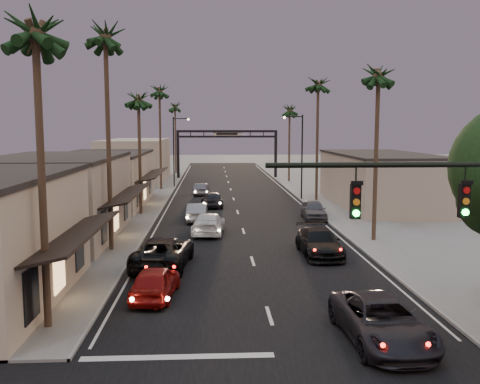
{
  "coord_description": "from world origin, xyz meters",
  "views": [
    {
      "loc": [
        -2.31,
        -11.0,
        7.66
      ],
      "look_at": [
        -0.06,
        31.63,
        2.5
      ],
      "focal_mm": 40.0,
      "sensor_mm": 36.0,
      "label": 1
    }
  ],
  "objects": [
    {
      "name": "building_right",
      "position": [
        14.0,
        40.0,
        2.5
      ],
      "size": [
        8.0,
        18.0,
        5.0
      ],
      "primitive_type": "cube",
      "color": "#9F937F",
      "rests_on": "ground"
    },
    {
      "name": "oncoming_red",
      "position": [
        -4.89,
        12.56,
        0.75
      ],
      "size": [
        2.2,
        4.54,
        1.49
      ],
      "primitive_type": "imported",
      "rotation": [
        0.0,
        0.0,
        3.04
      ],
      "color": "maroon",
      "rests_on": "ground"
    },
    {
      "name": "oncoming_silver",
      "position": [
        -3.55,
        32.57,
        0.74
      ],
      "size": [
        1.67,
        4.53,
        1.48
      ],
      "primitive_type": "imported",
      "rotation": [
        0.0,
        0.0,
        3.12
      ],
      "color": "gray",
      "rests_on": "ground"
    },
    {
      "name": "oncoming_white",
      "position": [
        -2.58,
        27.07,
        0.77
      ],
      "size": [
        2.6,
        5.45,
        1.53
      ],
      "primitive_type": "imported",
      "rotation": [
        0.0,
        0.0,
        3.05
      ],
      "color": "silver",
      "rests_on": "ground"
    },
    {
      "name": "streetlight_right",
      "position": [
        6.92,
        45.0,
        5.33
      ],
      "size": [
        2.13,
        0.3,
        9.0
      ],
      "color": "black",
      "rests_on": "ground"
    },
    {
      "name": "palm_ld",
      "position": [
        -8.6,
        55.0,
        12.42
      ],
      "size": [
        3.2,
        3.2,
        14.2
      ],
      "color": "#38281C",
      "rests_on": "ground"
    },
    {
      "name": "storefront_mid",
      "position": [
        -13.0,
        26.0,
        2.75
      ],
      "size": [
        8.0,
        14.0,
        5.5
      ],
      "primitive_type": "cube",
      "color": "#9F937F",
      "rests_on": "ground"
    },
    {
      "name": "palm_ra",
      "position": [
        8.6,
        24.0,
        11.44
      ],
      "size": [
        3.2,
        3.2,
        13.2
      ],
      "color": "#38281C",
      "rests_on": "ground"
    },
    {
      "name": "ground",
      "position": [
        0.0,
        40.0,
        0.0
      ],
      "size": [
        200.0,
        200.0,
        0.0
      ],
      "primitive_type": "plane",
      "color": "slate",
      "rests_on": "ground"
    },
    {
      "name": "palm_rc",
      "position": [
        8.6,
        64.0,
        10.47
      ],
      "size": [
        3.2,
        3.2,
        12.2
      ],
      "color": "#38281C",
      "rests_on": "ground"
    },
    {
      "name": "curbside_grey",
      "position": [
        6.2,
        32.97,
        0.78
      ],
      "size": [
        2.02,
        4.66,
        1.56
      ],
      "primitive_type": "imported",
      "rotation": [
        0.0,
        0.0,
        -0.04
      ],
      "color": "#4A494E",
      "rests_on": "ground"
    },
    {
      "name": "palm_rb",
      "position": [
        8.6,
        44.0,
        12.42
      ],
      "size": [
        3.2,
        3.2,
        14.2
      ],
      "color": "#38281C",
      "rests_on": "ground"
    },
    {
      "name": "streetlight_left",
      "position": [
        -6.92,
        58.0,
        5.33
      ],
      "size": [
        2.13,
        0.3,
        9.0
      ],
      "color": "black",
      "rests_on": "ground"
    },
    {
      "name": "arch",
      "position": [
        0.0,
        70.0,
        5.53
      ],
      "size": [
        15.2,
        0.4,
        7.27
      ],
      "color": "black",
      "rests_on": "ground"
    },
    {
      "name": "road",
      "position": [
        0.0,
        45.0,
        0.0
      ],
      "size": [
        14.0,
        120.0,
        0.02
      ],
      "primitive_type": "cube",
      "color": "black",
      "rests_on": "ground"
    },
    {
      "name": "oncoming_dgrey",
      "position": [
        -2.32,
        40.27,
        0.77
      ],
      "size": [
        2.32,
        4.71,
        1.54
      ],
      "primitive_type": "imported",
      "rotation": [
        0.0,
        0.0,
        3.25
      ],
      "color": "black",
      "rests_on": "ground"
    },
    {
      "name": "curbside_near",
      "position": [
        3.72,
        7.11,
        0.79
      ],
      "size": [
        2.9,
        5.82,
        1.58
      ],
      "primitive_type": "imported",
      "rotation": [
        0.0,
        0.0,
        0.05
      ],
      "color": "black",
      "rests_on": "ground"
    },
    {
      "name": "palm_lb",
      "position": [
        -8.6,
        22.0,
        13.39
      ],
      "size": [
        3.2,
        3.2,
        15.2
      ],
      "color": "#38281C",
      "rests_on": "ground"
    },
    {
      "name": "storefront_dist",
      "position": [
        -13.0,
        65.0,
        3.0
      ],
      "size": [
        8.0,
        20.0,
        6.0
      ],
      "primitive_type": "cube",
      "color": "#9F937F",
      "rests_on": "ground"
    },
    {
      "name": "storefront_far",
      "position": [
        -13.0,
        42.0,
        2.5
      ],
      "size": [
        8.0,
        16.0,
        5.0
      ],
      "primitive_type": "cube",
      "color": "#C3B395",
      "rests_on": "ground"
    },
    {
      "name": "palm_far",
      "position": [
        -8.3,
        78.0,
        11.44
      ],
      "size": [
        3.2,
        3.2,
        13.2
      ],
      "color": "#38281C",
      "rests_on": "ground"
    },
    {
      "name": "oncoming_pickup",
      "position": [
        -5.02,
        18.06,
        0.84
      ],
      "size": [
        3.41,
        6.31,
        1.68
      ],
      "primitive_type": "imported",
      "rotation": [
        0.0,
        0.0,
        3.04
      ],
      "color": "black",
      "rests_on": "ground"
    },
    {
      "name": "palm_la",
      "position": [
        -8.6,
        9.0,
        11.44
      ],
      "size": [
        3.2,
        3.2,
        13.2
      ],
      "color": "#38281C",
      "rests_on": "ground"
    },
    {
      "name": "sidewalk_left",
      "position": [
        -9.5,
        52.0,
        0.06
      ],
      "size": [
        5.0,
        92.0,
        0.12
      ],
      "primitive_type": "cube",
      "color": "slate",
      "rests_on": "ground"
    },
    {
      "name": "sidewalk_right",
      "position": [
        9.5,
        52.0,
        0.06
      ],
      "size": [
        5.0,
        92.0,
        0.12
      ],
      "primitive_type": "cube",
      "color": "slate",
      "rests_on": "ground"
    },
    {
      "name": "palm_lc",
      "position": [
        -8.6,
        36.0,
        10.47
      ],
      "size": [
        3.2,
        3.2,
        12.2
      ],
      "color": "#38281C",
      "rests_on": "ground"
    },
    {
      "name": "curbside_black",
      "position": [
        4.1,
        20.21,
        0.8
      ],
      "size": [
        2.32,
        5.55,
        1.6
      ],
      "primitive_type": "imported",
      "rotation": [
        0.0,
        0.0,
        0.02
      ],
      "color": "black",
      "rests_on": "ground"
    },
    {
      "name": "oncoming_grey_far",
      "position": [
        -3.53,
        49.67,
        0.67
      ],
      "size": [
        1.83,
        4.19,
        1.34
      ],
      "primitive_type": "imported",
      "rotation": [
        0.0,
        0.0,
        3.04
      ],
      "color": "#4F4F54",
      "rests_on": "ground"
    }
  ]
}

